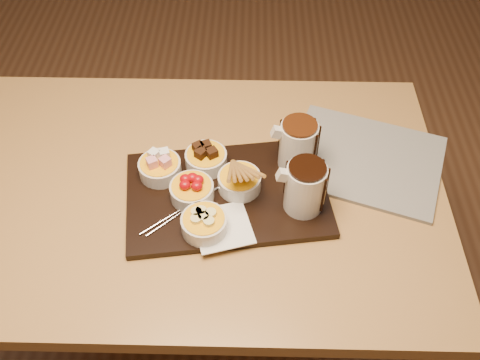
{
  "coord_description": "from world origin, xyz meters",
  "views": [
    {
      "loc": [
        0.13,
        -0.83,
        1.71
      ],
      "look_at": [
        0.12,
        -0.03,
        0.81
      ],
      "focal_mm": 40.0,
      "sensor_mm": 36.0,
      "label": 1
    }
  ],
  "objects_px": {
    "bowl_strawberries": "(192,191)",
    "pitcher_dark_chocolate": "(305,188)",
    "dining_table": "(194,211)",
    "pitcher_milk_chocolate": "(298,145)",
    "newspaper": "(365,159)",
    "serving_board": "(227,194)"
  },
  "relations": [
    {
      "from": "bowl_strawberries",
      "to": "newspaper",
      "type": "xyz_separation_m",
      "value": [
        0.41,
        0.14,
        -0.03
      ]
    },
    {
      "from": "pitcher_milk_chocolate",
      "to": "newspaper",
      "type": "xyz_separation_m",
      "value": [
        0.17,
        0.03,
        -0.07
      ]
    },
    {
      "from": "pitcher_dark_chocolate",
      "to": "newspaper",
      "type": "bearing_deg",
      "value": 35.51
    },
    {
      "from": "pitcher_dark_chocolate",
      "to": "newspaper",
      "type": "relative_size",
      "value": 0.33
    },
    {
      "from": "pitcher_dark_chocolate",
      "to": "serving_board",
      "type": "bearing_deg",
      "value": 160.02
    },
    {
      "from": "bowl_strawberries",
      "to": "pitcher_dark_chocolate",
      "type": "height_order",
      "value": "pitcher_dark_chocolate"
    },
    {
      "from": "dining_table",
      "to": "newspaper",
      "type": "height_order",
      "value": "newspaper"
    },
    {
      "from": "serving_board",
      "to": "newspaper",
      "type": "bearing_deg",
      "value": 11.67
    },
    {
      "from": "bowl_strawberries",
      "to": "pitcher_dark_chocolate",
      "type": "relative_size",
      "value": 0.83
    },
    {
      "from": "dining_table",
      "to": "pitcher_milk_chocolate",
      "type": "distance_m",
      "value": 0.31
    },
    {
      "from": "dining_table",
      "to": "pitcher_dark_chocolate",
      "type": "xyz_separation_m",
      "value": [
        0.26,
        -0.07,
        0.18
      ]
    },
    {
      "from": "pitcher_milk_chocolate",
      "to": "newspaper",
      "type": "bearing_deg",
      "value": 0.79
    },
    {
      "from": "pitcher_milk_chocolate",
      "to": "newspaper",
      "type": "relative_size",
      "value": 0.33
    },
    {
      "from": "serving_board",
      "to": "bowl_strawberries",
      "type": "distance_m",
      "value": 0.08
    },
    {
      "from": "newspaper",
      "to": "pitcher_milk_chocolate",
      "type": "bearing_deg",
      "value": -151.36
    },
    {
      "from": "serving_board",
      "to": "bowl_strawberries",
      "type": "xyz_separation_m",
      "value": [
        -0.08,
        -0.02,
        0.03
      ]
    },
    {
      "from": "dining_table",
      "to": "serving_board",
      "type": "height_order",
      "value": "serving_board"
    },
    {
      "from": "dining_table",
      "to": "pitcher_dark_chocolate",
      "type": "distance_m",
      "value": 0.32
    },
    {
      "from": "pitcher_dark_chocolate",
      "to": "pitcher_milk_chocolate",
      "type": "height_order",
      "value": "same"
    },
    {
      "from": "dining_table",
      "to": "pitcher_milk_chocolate",
      "type": "bearing_deg",
      "value": 13.66
    },
    {
      "from": "dining_table",
      "to": "pitcher_dark_chocolate",
      "type": "bearing_deg",
      "value": -15.06
    },
    {
      "from": "pitcher_dark_chocolate",
      "to": "pitcher_milk_chocolate",
      "type": "relative_size",
      "value": 1.0
    }
  ]
}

